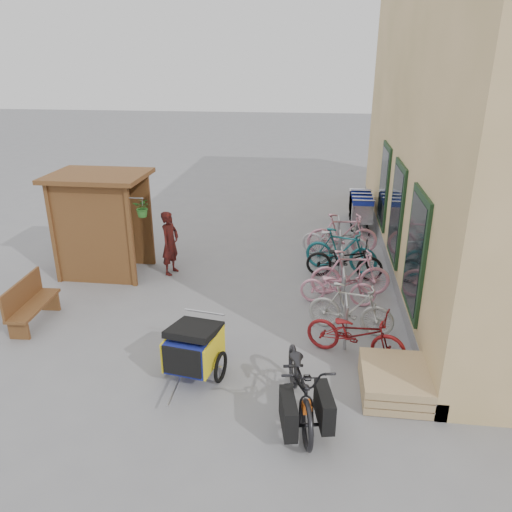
# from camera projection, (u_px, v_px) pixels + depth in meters

# --- Properties ---
(ground) EXTENTS (80.00, 80.00, 0.00)m
(ground) POSITION_uv_depth(u_px,v_px,m) (220.00, 334.00, 9.33)
(ground) COLOR gray
(kiosk) EXTENTS (2.49, 1.65, 2.40)m
(kiosk) POSITION_uv_depth(u_px,v_px,m) (98.00, 210.00, 11.41)
(kiosk) COLOR brown
(kiosk) RESTS_ON ground
(bike_rack) EXTENTS (0.05, 5.35, 0.86)m
(bike_rack) POSITION_uv_depth(u_px,v_px,m) (341.00, 265.00, 11.08)
(bike_rack) COLOR #A5A8AD
(bike_rack) RESTS_ON ground
(pallet_stack) EXTENTS (1.00, 1.20, 0.40)m
(pallet_stack) POSITION_uv_depth(u_px,v_px,m) (394.00, 381.00, 7.61)
(pallet_stack) COLOR tan
(pallet_stack) RESTS_ON ground
(bench) EXTENTS (0.50, 1.44, 0.90)m
(bench) POSITION_uv_depth(u_px,v_px,m) (29.00, 302.00, 9.53)
(bench) COLOR brown
(bench) RESTS_ON ground
(shopping_carts) EXTENTS (0.62, 2.09, 1.11)m
(shopping_carts) POSITION_uv_depth(u_px,v_px,m) (360.00, 205.00, 15.05)
(shopping_carts) COLOR silver
(shopping_carts) RESTS_ON ground
(child_trailer) EXTENTS (1.03, 1.65, 0.95)m
(child_trailer) POSITION_uv_depth(u_px,v_px,m) (194.00, 347.00, 7.93)
(child_trailer) COLOR navy
(child_trailer) RESTS_ON ground
(cargo_bike) EXTENTS (1.08, 2.12, 1.06)m
(cargo_bike) POSITION_uv_depth(u_px,v_px,m) (301.00, 384.00, 7.04)
(cargo_bike) COLOR black
(cargo_bike) RESTS_ON ground
(person_kiosk) EXTENTS (0.50, 0.63, 1.52)m
(person_kiosk) POSITION_uv_depth(u_px,v_px,m) (170.00, 243.00, 11.69)
(person_kiosk) COLOR maroon
(person_kiosk) RESTS_ON ground
(bike_0) EXTENTS (1.83, 1.15, 0.91)m
(bike_0) POSITION_uv_depth(u_px,v_px,m) (355.00, 333.00, 8.46)
(bike_0) COLOR maroon
(bike_0) RESTS_ON ground
(bike_1) EXTENTS (1.67, 0.82, 0.96)m
(bike_1) POSITION_uv_depth(u_px,v_px,m) (351.00, 308.00, 9.24)
(bike_1) COLOR #B6B7B2
(bike_1) RESTS_ON ground
(bike_2) EXTENTS (1.60, 0.66, 0.82)m
(bike_2) POSITION_uv_depth(u_px,v_px,m) (338.00, 286.00, 10.32)
(bike_2) COLOR pink
(bike_2) RESTS_ON ground
(bike_3) EXTENTS (1.75, 0.63, 1.03)m
(bike_3) POSITION_uv_depth(u_px,v_px,m) (350.00, 273.00, 10.68)
(bike_3) COLOR pink
(bike_3) RESTS_ON ground
(bike_4) EXTENTS (1.82, 0.82, 0.93)m
(bike_4) POSITION_uv_depth(u_px,v_px,m) (344.00, 260.00, 11.52)
(bike_4) COLOR black
(bike_4) RESTS_ON ground
(bike_5) EXTENTS (1.82, 0.97, 1.06)m
(bike_5) POSITION_uv_depth(u_px,v_px,m) (341.00, 251.00, 11.88)
(bike_5) COLOR #1A616A
(bike_5) RESTS_ON ground
(bike_6) EXTENTS (1.86, 1.06, 0.93)m
(bike_6) POSITION_uv_depth(u_px,v_px,m) (335.00, 240.00, 12.74)
(bike_6) COLOR #B2B2B7
(bike_6) RESTS_ON ground
(bike_7) EXTENTS (1.88, 0.72, 1.10)m
(bike_7) POSITION_uv_depth(u_px,v_px,m) (342.00, 234.00, 12.90)
(bike_7) COLOR pink
(bike_7) RESTS_ON ground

